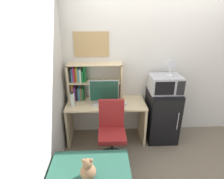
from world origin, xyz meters
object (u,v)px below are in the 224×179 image
Objects in this scene: teddy_bear at (88,170)px; water_bottle at (72,99)px; desk_fan at (171,67)px; computer_mouse at (125,104)px; mini_fridge at (162,116)px; hutch_bookshelf at (86,81)px; monitor at (104,92)px; keyboard at (105,104)px; desk_chair at (112,135)px; microwave at (165,84)px; wall_corkboard at (91,44)px.

water_bottle is at bearing 104.98° from teddy_bear.
computer_mouse is at bearing -173.62° from desk_fan.
hutch_bookshelf is at bearing 172.37° from mini_fridge.
teddy_bear is at bearing -98.63° from monitor.
keyboard is (0.32, -0.25, -0.32)m from hutch_bookshelf.
desk_chair is at bearing -33.54° from water_bottle.
computer_mouse is (0.32, -0.01, 0.01)m from keyboard.
computer_mouse is at bearing -1.55° from water_bottle.
monitor reaches higher than water_bottle.
mini_fridge is at bearing 4.62° from monitor.
hutch_bookshelf is 1.95× the size of monitor.
monitor reaches higher than mini_fridge.
water_bottle reaches higher than keyboard.
water_bottle is at bearing 178.45° from computer_mouse.
monitor is 0.92× the size of microwave.
hutch_bookshelf reaches higher than keyboard.
wall_corkboard is at bearing 111.87° from desk_chair.
hutch_bookshelf reaches higher than monitor.
microwave reaches higher than keyboard.
keyboard is 1.01m from wall_corkboard.
computer_mouse is at bearing -0.32° from monitor.
wall_corkboard is at bearing 118.52° from monitor.
hutch_bookshelf reaches higher than mini_fridge.
hutch_bookshelf is 1.33m from microwave.
desk_fan is (1.37, -0.18, 0.28)m from hutch_bookshelf.
mini_fridge is (1.53, 0.06, -0.38)m from water_bottle.
teddy_bear is 0.46× the size of wall_corkboard.
hutch_bookshelf is 0.52m from keyboard.
monitor is at bearing 105.21° from desk_chair.
wall_corkboard is at bearing 90.33° from teddy_bear.
monitor is 1.13m from mini_fridge.
monitor is at bearing -2.37° from water_bottle.
hutch_bookshelf is 0.62m from wall_corkboard.
water_bottle reaches higher than teddy_bear.
microwave is at bearing 2.38° from water_bottle.
water_bottle reaches higher than mini_fridge.
hutch_bookshelf is 1.46m from mini_fridge.
mini_fridge is at bearing -7.63° from hutch_bookshelf.
water_bottle is (-0.52, 0.02, -0.12)m from monitor.
keyboard is 0.46× the size of mini_fridge.
keyboard is 1.83× the size of water_bottle.
water_bottle is 0.24× the size of desk_chair.
desk_fan is (1.05, 0.07, 0.60)m from keyboard.
hutch_bookshelf reaches higher than teddy_bear.
computer_mouse is 0.11× the size of mini_fridge.
teddy_bear is at bearing -75.02° from water_bottle.
desk_fan is at bearing -2.44° from mini_fridge.
mini_fridge is (0.99, 0.07, -0.29)m from keyboard.
teddy_bear is at bearing -109.41° from desk_chair.
computer_mouse is 1.34m from teddy_bear.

